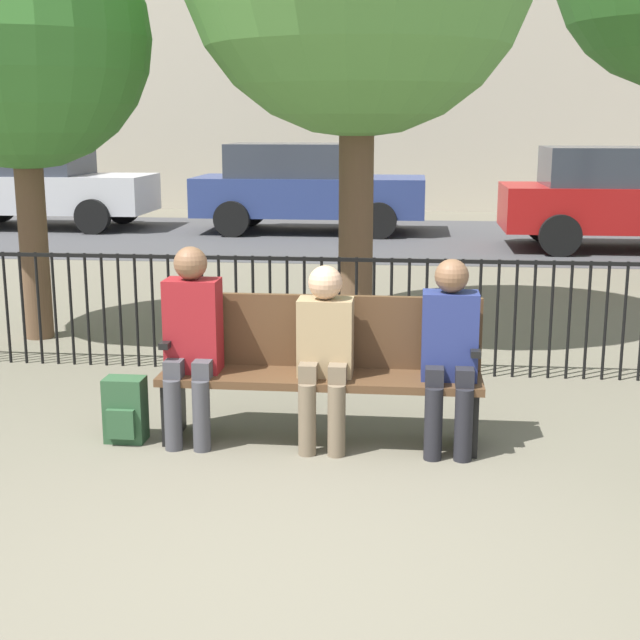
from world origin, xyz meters
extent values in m
plane|color=#605B4C|center=(0.00, 0.00, 0.00)|extent=(80.00, 80.00, 0.00)
cube|color=#4C331E|center=(0.00, 1.72, 0.42)|extent=(2.02, 0.45, 0.05)
cube|color=#4C331E|center=(0.00, 1.92, 0.69)|extent=(2.02, 0.05, 0.47)
cube|color=black|center=(-0.95, 1.72, 0.20)|extent=(0.06, 0.38, 0.40)
cube|color=black|center=(0.95, 1.72, 0.20)|extent=(0.06, 0.38, 0.40)
cube|color=black|center=(-0.95, 1.72, 0.65)|extent=(0.06, 0.38, 0.04)
cube|color=black|center=(0.95, 1.72, 0.65)|extent=(0.06, 0.38, 0.04)
cylinder|color=#3D3D42|center=(-0.89, 1.50, 0.23)|extent=(0.11, 0.11, 0.45)
cylinder|color=#3D3D42|center=(-0.71, 1.50, 0.23)|extent=(0.11, 0.11, 0.45)
cube|color=#3D3D42|center=(-0.89, 1.60, 0.50)|extent=(0.11, 0.20, 0.12)
cube|color=#3D3D42|center=(-0.71, 1.60, 0.50)|extent=(0.11, 0.20, 0.12)
cube|color=maroon|center=(-0.80, 1.72, 0.75)|extent=(0.34, 0.22, 0.59)
sphere|color=brown|center=(-0.80, 1.70, 1.15)|extent=(0.21, 0.21, 0.21)
cylinder|color=brown|center=(-0.06, 1.50, 0.23)|extent=(0.11, 0.11, 0.45)
cylinder|color=brown|center=(0.12, 1.50, 0.23)|extent=(0.11, 0.11, 0.45)
cube|color=brown|center=(-0.06, 1.60, 0.50)|extent=(0.11, 0.20, 0.12)
cube|color=brown|center=(0.12, 1.60, 0.50)|extent=(0.11, 0.20, 0.12)
cube|color=#997F59|center=(0.03, 1.72, 0.69)|extent=(0.34, 0.22, 0.49)
sphere|color=tan|center=(0.03, 1.70, 1.04)|extent=(0.21, 0.21, 0.21)
cylinder|color=black|center=(0.71, 1.50, 0.23)|extent=(0.11, 0.11, 0.45)
cylinder|color=black|center=(0.89, 1.50, 0.23)|extent=(0.11, 0.11, 0.45)
cube|color=black|center=(0.71, 1.60, 0.50)|extent=(0.11, 0.20, 0.12)
cube|color=black|center=(0.89, 1.60, 0.50)|extent=(0.11, 0.20, 0.12)
cube|color=navy|center=(0.80, 1.72, 0.72)|extent=(0.34, 0.22, 0.54)
sphere|color=brown|center=(0.80, 1.70, 1.10)|extent=(0.21, 0.21, 0.21)
cube|color=#284C2D|center=(-1.24, 1.62, 0.21)|extent=(0.25, 0.17, 0.42)
cube|color=#284C2D|center=(-1.24, 1.52, 0.15)|extent=(0.18, 0.04, 0.19)
cylinder|color=black|center=(-2.82, 3.37, 0.47)|extent=(0.02, 0.02, 0.95)
cylinder|color=black|center=(-2.68, 3.37, 0.47)|extent=(0.02, 0.02, 0.95)
cylinder|color=black|center=(-2.54, 3.37, 0.47)|extent=(0.02, 0.02, 0.95)
cylinder|color=black|center=(-2.40, 3.37, 0.47)|extent=(0.02, 0.02, 0.95)
cylinder|color=black|center=(-2.26, 3.37, 0.47)|extent=(0.02, 0.02, 0.95)
cylinder|color=black|center=(-2.12, 3.37, 0.47)|extent=(0.02, 0.02, 0.95)
cylinder|color=black|center=(-1.98, 3.37, 0.47)|extent=(0.02, 0.02, 0.95)
cylinder|color=black|center=(-1.84, 3.37, 0.47)|extent=(0.02, 0.02, 0.95)
cylinder|color=black|center=(-1.70, 3.37, 0.47)|extent=(0.02, 0.02, 0.95)
cylinder|color=black|center=(-1.56, 3.37, 0.47)|extent=(0.02, 0.02, 0.95)
cylinder|color=black|center=(-1.42, 3.37, 0.47)|extent=(0.02, 0.02, 0.95)
cylinder|color=black|center=(-1.28, 3.37, 0.47)|extent=(0.02, 0.02, 0.95)
cylinder|color=black|center=(-1.14, 3.37, 0.47)|extent=(0.02, 0.02, 0.95)
cylinder|color=black|center=(-1.00, 3.37, 0.47)|extent=(0.02, 0.02, 0.95)
cylinder|color=black|center=(-0.86, 3.37, 0.47)|extent=(0.02, 0.02, 0.95)
cylinder|color=black|center=(-0.72, 3.37, 0.47)|extent=(0.02, 0.02, 0.95)
cylinder|color=black|center=(-0.58, 3.37, 0.47)|extent=(0.02, 0.02, 0.95)
cylinder|color=black|center=(-0.44, 3.37, 0.47)|extent=(0.02, 0.02, 0.95)
cylinder|color=black|center=(-0.30, 3.37, 0.47)|extent=(0.02, 0.02, 0.95)
cylinder|color=black|center=(-0.16, 3.37, 0.47)|extent=(0.02, 0.02, 0.95)
cylinder|color=black|center=(-0.02, 3.37, 0.47)|extent=(0.02, 0.02, 0.95)
cylinder|color=black|center=(0.12, 3.37, 0.47)|extent=(0.02, 0.02, 0.95)
cylinder|color=black|center=(0.26, 3.37, 0.47)|extent=(0.02, 0.02, 0.95)
cylinder|color=black|center=(0.40, 3.37, 0.47)|extent=(0.02, 0.02, 0.95)
cylinder|color=black|center=(0.54, 3.37, 0.47)|extent=(0.02, 0.02, 0.95)
cylinder|color=black|center=(0.68, 3.37, 0.47)|extent=(0.02, 0.02, 0.95)
cylinder|color=black|center=(0.82, 3.37, 0.47)|extent=(0.02, 0.02, 0.95)
cylinder|color=black|center=(0.96, 3.37, 0.47)|extent=(0.02, 0.02, 0.95)
cylinder|color=black|center=(1.10, 3.37, 0.47)|extent=(0.02, 0.02, 0.95)
cylinder|color=black|center=(1.24, 3.37, 0.47)|extent=(0.02, 0.02, 0.95)
cylinder|color=black|center=(1.38, 3.37, 0.47)|extent=(0.02, 0.02, 0.95)
cylinder|color=black|center=(1.52, 3.37, 0.47)|extent=(0.02, 0.02, 0.95)
cylinder|color=black|center=(1.66, 3.37, 0.47)|extent=(0.02, 0.02, 0.95)
cylinder|color=black|center=(1.80, 3.37, 0.47)|extent=(0.02, 0.02, 0.95)
cylinder|color=black|center=(1.94, 3.37, 0.47)|extent=(0.02, 0.02, 0.95)
cylinder|color=black|center=(2.08, 3.37, 0.47)|extent=(0.02, 0.02, 0.95)
cylinder|color=black|center=(2.22, 3.37, 0.47)|extent=(0.02, 0.02, 0.95)
cube|color=black|center=(0.00, 3.37, 0.93)|extent=(9.00, 0.03, 0.03)
cylinder|color=brown|center=(-2.95, 4.27, 1.05)|extent=(0.26, 0.26, 2.09)
sphere|color=#38752D|center=(-2.95, 4.27, 2.73)|extent=(2.32, 2.32, 2.32)
cylinder|color=brown|center=(0.03, 4.68, 1.28)|extent=(0.32, 0.32, 2.57)
cube|color=#3D3D3F|center=(0.00, 12.00, 0.00)|extent=(24.00, 6.00, 0.01)
cube|color=maroon|center=(4.08, 10.99, 0.67)|extent=(4.20, 1.70, 0.70)
cube|color=#2D333D|center=(3.76, 10.99, 1.32)|extent=(2.31, 1.56, 0.60)
cylinder|color=black|center=(2.78, 10.12, 0.32)|extent=(0.64, 0.20, 0.64)
cylinder|color=black|center=(2.78, 11.86, 0.32)|extent=(0.64, 0.20, 0.64)
cube|color=#B7B7BC|center=(-6.55, 12.92, 0.67)|extent=(4.20, 1.70, 0.70)
cube|color=#2D333D|center=(-6.87, 12.92, 1.32)|extent=(2.31, 1.56, 0.60)
cylinder|color=black|center=(-5.25, 12.05, 0.32)|extent=(0.64, 0.20, 0.64)
cylinder|color=black|center=(-5.25, 13.79, 0.32)|extent=(0.64, 0.20, 0.64)
cube|color=navy|center=(-1.35, 12.79, 0.67)|extent=(4.20, 1.70, 0.70)
cube|color=#2D333D|center=(-1.66, 12.79, 1.32)|extent=(2.31, 1.56, 0.60)
cylinder|color=black|center=(-0.05, 11.92, 0.32)|extent=(0.64, 0.20, 0.64)
cylinder|color=black|center=(-0.05, 13.66, 0.32)|extent=(0.64, 0.20, 0.64)
cylinder|color=black|center=(-2.65, 11.92, 0.32)|extent=(0.64, 0.20, 0.64)
cylinder|color=black|center=(-2.65, 13.66, 0.32)|extent=(0.64, 0.20, 0.64)
camera|label=1|loc=(0.56, -3.63, 2.00)|focal=50.00mm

